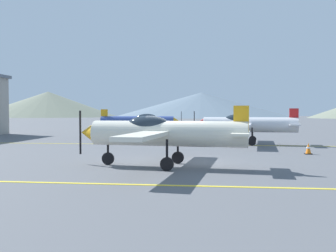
{
  "coord_description": "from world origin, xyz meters",
  "views": [
    {
      "loc": [
        1.45,
        -15.62,
        2.17
      ],
      "look_at": [
        -1.47,
        10.0,
        1.2
      ],
      "focal_mm": 39.33,
      "sensor_mm": 36.0,
      "label": 1
    }
  ],
  "objects_px": {
    "airplane_near": "(162,133)",
    "traffic_cone_front": "(308,149)",
    "airplane_mid": "(246,124)",
    "airplane_far": "(140,122)"
  },
  "relations": [
    {
      "from": "airplane_near",
      "to": "airplane_far",
      "type": "distance_m",
      "value": 17.11
    },
    {
      "from": "airplane_near",
      "to": "airplane_mid",
      "type": "bearing_deg",
      "value": 68.27
    },
    {
      "from": "airplane_near",
      "to": "traffic_cone_front",
      "type": "relative_size",
      "value": 13.72
    },
    {
      "from": "airplane_mid",
      "to": "traffic_cone_front",
      "type": "distance_m",
      "value": 6.35
    },
    {
      "from": "airplane_mid",
      "to": "airplane_far",
      "type": "relative_size",
      "value": 1.0
    },
    {
      "from": "airplane_near",
      "to": "traffic_cone_front",
      "type": "height_order",
      "value": "airplane_near"
    },
    {
      "from": "airplane_near",
      "to": "airplane_mid",
      "type": "height_order",
      "value": "same"
    },
    {
      "from": "airplane_mid",
      "to": "airplane_far",
      "type": "xyz_separation_m",
      "value": [
        -8.33,
        5.82,
        0.0
      ]
    },
    {
      "from": "airplane_mid",
      "to": "traffic_cone_front",
      "type": "relative_size",
      "value": 13.72
    },
    {
      "from": "airplane_near",
      "to": "airplane_far",
      "type": "bearing_deg",
      "value": 103.61
    }
  ]
}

